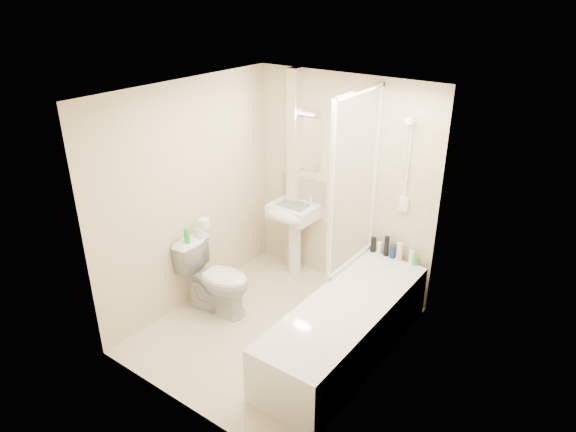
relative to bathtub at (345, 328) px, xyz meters
The scene contains 26 objects.
floor 0.81m from the bathtub, behind, with size 2.50×2.50×0.00m, color beige.
wall_back 1.64m from the bathtub, 123.43° to the left, with size 2.20×0.02×2.40m, color beige.
wall_left 2.07m from the bathtub, behind, with size 0.02×2.50×2.40m, color beige.
wall_right 0.98m from the bathtub, 18.02° to the right, with size 0.02×2.50×2.40m, color beige.
ceiling 2.24m from the bathtub, behind, with size 2.20×2.50×0.02m, color white.
tile_back 1.60m from the bathtub, 90.00° to the left, with size 0.70×0.01×1.75m, color beige.
tile_right 1.19m from the bathtub, ahead, with size 0.01×2.10×1.75m, color beige.
pipe_boxing 1.97m from the bathtub, 141.85° to the left, with size 0.12×0.12×2.40m, color beige.
splashback 1.85m from the bathtub, 138.44° to the left, with size 0.60×0.01×0.30m, color beige.
mirror 2.13m from the bathtub, 138.49° to the left, with size 0.46×0.01×0.60m, color white.
strip_light 2.36m from the bathtub, 139.07° to the left, with size 0.42×0.07×0.07m, color silver.
bathtub is the anchor object (origin of this frame).
shower_screen 1.39m from the bathtub, 117.08° to the left, with size 0.04×0.92×1.80m.
shower_fixture 1.66m from the bathtub, 90.09° to the left, with size 0.10×0.16×0.99m.
pedestal_sink 1.61m from the bathtub, 144.69° to the left, with size 0.53×0.48×1.01m.
bottle_black_a 1.14m from the bathtub, 105.00° to the left, with size 0.06×0.06×0.17m, color black.
bottle_white_a 1.12m from the bathtub, 101.14° to the left, with size 0.05×0.05×0.13m, color white.
bottle_black_b 1.12m from the bathtub, 96.81° to the left, with size 0.05×0.05×0.23m, color black.
bottle_blue 1.10m from the bathtub, 92.67° to the left, with size 0.06×0.06×0.15m, color navy.
bottle_cream 1.11m from the bathtub, 88.49° to the left, with size 0.06×0.06×0.19m, color beige.
bottle_white_b 1.11m from the bathtub, 81.10° to the left, with size 0.05×0.05×0.15m, color white.
bottle_green 1.11m from the bathtub, 78.92° to the left, with size 0.06×0.06×0.09m, color green.
toilet 1.49m from the bathtub, behind, with size 0.82×0.54×0.78m, color white.
toilet_roll_lower 1.81m from the bathtub, behind, with size 0.12×0.12×0.09m, color white.
toilet_roll_upper 1.82m from the bathtub, behind, with size 0.12×0.12×0.09m, color white.
green_bottle 1.84m from the bathtub, 169.79° to the right, with size 0.06×0.06×0.16m, color green.
Camera 1 is at (2.63, -3.36, 3.24)m, focal length 32.00 mm.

